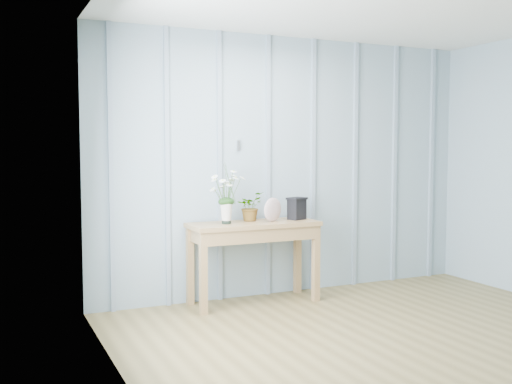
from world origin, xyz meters
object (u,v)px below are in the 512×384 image
daisy_vase (226,188)px  felt_disc_vessel (273,210)px  carved_box (297,208)px  sideboard (254,234)px

daisy_vase → felt_disc_vessel: bearing=-3.4°
daisy_vase → felt_disc_vessel: daisy_vase is taller
daisy_vase → felt_disc_vessel: 0.50m
daisy_vase → carved_box: (0.73, 0.02, -0.22)m
sideboard → carved_box: carved_box is taller
felt_disc_vessel → carved_box: felt_disc_vessel is taller
daisy_vase → carved_box: 0.76m
sideboard → felt_disc_vessel: size_ratio=5.40×
sideboard → carved_box: 0.50m
daisy_vase → sideboard: bearing=2.7°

